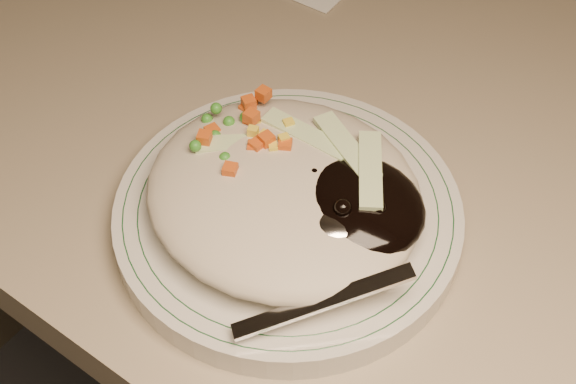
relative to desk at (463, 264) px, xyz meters
The scene contains 4 objects.
desk is the anchor object (origin of this frame).
plate 0.30m from the desk, 111.34° to the right, with size 0.24×0.24×0.02m, color silver.
plate_rim 0.30m from the desk, 111.34° to the right, with size 0.23×0.23×0.00m.
meal 0.32m from the desk, 110.15° to the right, with size 0.21×0.19×0.05m.
Camera 1 is at (0.14, 0.90, 1.19)m, focal length 50.00 mm.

